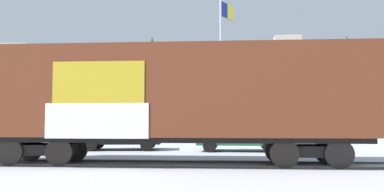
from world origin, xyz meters
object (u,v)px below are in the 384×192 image
freight_car (172,95)px  flagpole (224,48)px  parked_car_black (120,132)px  parked_car_green (239,134)px

freight_car → flagpole: flagpole is taller
freight_car → parked_car_black: bearing=121.2°
flagpole → parked_car_green: size_ratio=2.25×
flagpole → parked_car_black: (-5.15, -4.69, -5.11)m
flagpole → parked_car_green: bearing=-79.8°
parked_car_green → freight_car: bearing=-111.4°
freight_car → flagpole: (1.47, 10.78, 3.61)m
freight_car → parked_car_green: (2.33, 5.96, -1.58)m
freight_car → flagpole: bearing=82.3°
parked_car_green → parked_car_black: bearing=178.8°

